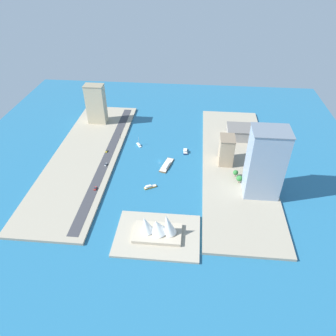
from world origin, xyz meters
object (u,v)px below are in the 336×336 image
object	(u,v)px
sailboat_small_white	(139,145)
water_taxi_orange	(150,187)
taxi_yellow_cab	(107,151)
van_white	(106,165)
pickup_red	(95,188)
traffic_light_waterfront	(120,136)
tower_tall_glass	(265,163)
patrol_launch_navy	(185,151)
office_block_beige	(96,104)
carpark_squat_concrete	(241,132)
apartment_midrise_tan	(226,150)
barge_flat_brown	(166,165)
opera_landmark	(158,228)

from	to	relation	value
sailboat_small_white	water_taxi_orange	xyz separation A→B (m)	(-23.16, 73.97, 0.26)
taxi_yellow_cab	van_white	xyz separation A→B (m)	(-5.51, 25.25, 0.10)
taxi_yellow_cab	pickup_red	size ratio (longest dim) A/B	0.91
traffic_light_waterfront	tower_tall_glass	bearing A→B (deg)	151.30
tower_tall_glass	patrol_launch_navy	bearing A→B (deg)	-41.66
pickup_red	sailboat_small_white	bearing A→B (deg)	-108.14
tower_tall_glass	office_block_beige	xyz separation A→B (m)	(186.11, -120.82, -8.19)
carpark_squat_concrete	traffic_light_waterfront	bearing A→B (deg)	6.92
water_taxi_orange	apartment_midrise_tan	distance (m)	88.18
tower_tall_glass	traffic_light_waterfront	bearing A→B (deg)	-28.70
office_block_beige	barge_flat_brown	bearing A→B (deg)	138.38
patrol_launch_navy	carpark_squat_concrete	bearing A→B (deg)	-151.40
office_block_beige	van_white	bearing A→B (deg)	109.68
pickup_red	van_white	size ratio (longest dim) A/B	1.07
tower_tall_glass	pickup_red	distance (m)	156.76
office_block_beige	apartment_midrise_tan	bearing A→B (deg)	154.25
carpark_squat_concrete	taxi_yellow_cab	bearing A→B (deg)	16.87
patrol_launch_navy	tower_tall_glass	xyz separation A→B (m)	(-71.75, 63.84, 33.77)
tower_tall_glass	pickup_red	xyz separation A→B (m)	(153.12, 10.79, -31.79)
water_taxi_orange	patrol_launch_navy	size ratio (longest dim) A/B	0.98
carpark_squat_concrete	van_white	bearing A→B (deg)	26.08
taxi_yellow_cab	traffic_light_waterfront	distance (m)	30.23
apartment_midrise_tan	van_white	bearing A→B (deg)	8.01
sailboat_small_white	patrol_launch_navy	distance (m)	54.70
patrol_launch_navy	taxi_yellow_cab	distance (m)	87.28
sailboat_small_white	traffic_light_waterfront	size ratio (longest dim) A/B	1.74
apartment_midrise_tan	van_white	xyz separation A→B (m)	(123.65, 17.41, -14.04)
water_taxi_orange	traffic_light_waterfront	xyz separation A→B (m)	(46.25, -82.43, 5.67)
apartment_midrise_tan	sailboat_small_white	bearing A→B (deg)	-16.10
patrol_launch_navy	van_white	size ratio (longest dim) A/B	2.70
water_taxi_orange	opera_landmark	xyz separation A→B (m)	(-14.97, 59.54, 8.47)
office_block_beige	opera_landmark	xyz separation A→B (m)	(-98.56, 181.35, -17.42)
apartment_midrise_tan	pickup_red	distance (m)	136.71
water_taxi_orange	traffic_light_waterfront	world-z (taller)	traffic_light_waterfront
barge_flat_brown	taxi_yellow_cab	bearing A→B (deg)	-14.28
apartment_midrise_tan	office_block_beige	distance (m)	174.51
van_white	pickup_red	bearing A→B (deg)	89.54
patrol_launch_navy	traffic_light_waterfront	size ratio (longest dim) A/B	1.91
tower_tall_glass	van_white	bearing A→B (deg)	-10.28
sailboat_small_white	carpark_squat_concrete	distance (m)	120.52
opera_landmark	sailboat_small_white	bearing A→B (deg)	-74.06
sailboat_small_white	carpark_squat_concrete	xyz separation A→B (m)	(-117.50, -25.52, 8.19)
barge_flat_brown	van_white	distance (m)	63.10
patrol_launch_navy	sailboat_small_white	bearing A→B (deg)	-9.62
barge_flat_brown	opera_landmark	bearing A→B (deg)	91.61
water_taxi_orange	pickup_red	bearing A→B (deg)	10.96
van_white	taxi_yellow_cab	bearing A→B (deg)	-77.69
van_white	opera_landmark	bearing A→B (deg)	126.48
apartment_midrise_tan	office_block_beige	size ratio (longest dim) A/B	0.61
carpark_squat_concrete	apartment_midrise_tan	bearing A→B (deg)	68.54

